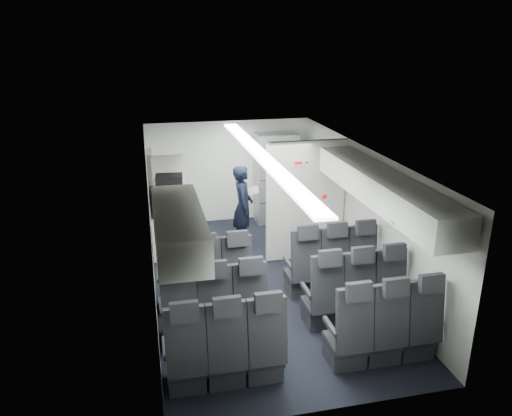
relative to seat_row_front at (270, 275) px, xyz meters
name	(u,v)px	position (x,y,z in m)	size (l,w,h in m)	color
cabin_shell	(262,218)	(0.00, 0.53, 0.72)	(3.41, 6.01, 2.16)	black
seat_row_front	(270,275)	(0.00, 0.00, 0.00)	(3.33, 0.56, 1.24)	black
seat_row_mid	(286,305)	(0.00, -0.90, 0.00)	(3.33, 0.56, 1.24)	black
seat_row_rear	(307,343)	(0.00, -1.80, 0.00)	(3.33, 0.56, 1.24)	black
overhead_bin_left_rear	(179,227)	(-1.40, -1.47, 1.46)	(0.53, 1.80, 0.40)	silver
overhead_bin_left_front_open	(167,191)	(-1.44, 0.28, 1.33)	(0.64, 1.70, 0.72)	#9E9E93
overhead_bin_right_rear	(414,208)	(1.40, -1.47, 1.46)	(0.53, 1.80, 0.40)	silver
overhead_bin_right_front	(355,171)	(1.40, 0.28, 1.46)	(0.53, 1.70, 0.40)	silver
bulkhead_partition	(306,201)	(0.98, 1.33, 0.67)	(1.40, 0.15, 2.13)	silver
galley_unit	(276,178)	(0.95, 3.25, 0.55)	(0.85, 0.52, 1.90)	#939399
boarding_door	(153,204)	(-1.64, 2.09, 0.55)	(0.12, 1.27, 1.86)	silver
flight_attendant	(243,207)	(0.01, 2.08, 0.38)	(0.57, 0.38, 1.57)	black
carry_on_bag	(169,183)	(-1.39, 0.51, 1.39)	(0.38, 0.27, 0.23)	black
papers	(253,191)	(0.20, 2.03, 0.70)	(0.19, 0.02, 0.14)	white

